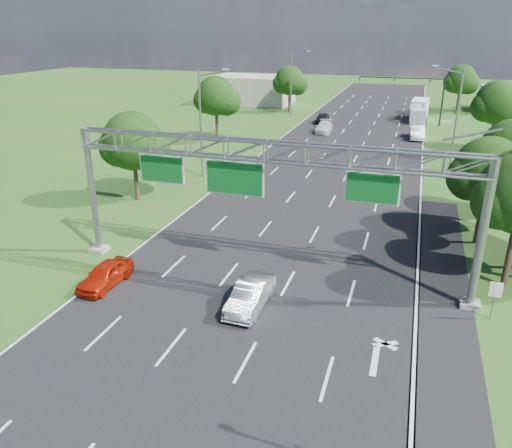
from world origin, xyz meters
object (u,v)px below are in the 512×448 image
at_px(regulatory_sign, 495,293).
at_px(red_coupe, 105,275).
at_px(silver_sedan, 250,295).
at_px(sign_gantry, 267,162).
at_px(box_truck, 419,111).
at_px(traffic_signal, 418,89).

distance_m(regulatory_sign, red_coupe, 20.59).
bearing_deg(silver_sedan, sign_gantry, 95.15).
bearing_deg(box_truck, sign_gantry, -93.32).
height_order(regulatory_sign, box_truck, box_truck).
relative_size(regulatory_sign, red_coupe, 0.54).
relative_size(sign_gantry, silver_sedan, 5.41).
relative_size(red_coupe, box_truck, 0.48).
bearing_deg(red_coupe, sign_gantry, 27.40).
height_order(sign_gantry, silver_sedan, sign_gantry).
relative_size(traffic_signal, red_coupe, 3.12).
distance_m(regulatory_sign, box_truck, 58.05).
xyz_separation_m(regulatory_sign, traffic_signal, (-4.92, 54.02, 3.66)).
xyz_separation_m(red_coupe, silver_sedan, (8.54, 0.28, 0.05)).
distance_m(sign_gantry, box_truck, 57.63).
bearing_deg(silver_sedan, box_truck, 84.49).
relative_size(sign_gantry, regulatory_sign, 11.19).
xyz_separation_m(sign_gantry, red_coupe, (-8.31, -3.82, -6.23)).
bearing_deg(box_truck, silver_sedan, -92.66).
bearing_deg(sign_gantry, traffic_signal, 82.32).
bearing_deg(traffic_signal, silver_sedan, -96.98).
bearing_deg(sign_gantry, regulatory_sign, -4.83).
relative_size(sign_gantry, box_truck, 2.86).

